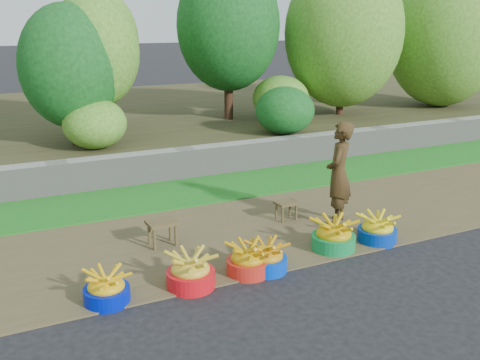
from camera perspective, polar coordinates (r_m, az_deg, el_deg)
name	(u,v)px	position (r m, az deg, el deg)	size (l,w,h in m)	color
ground_plane	(306,267)	(6.39, 7.07, -9.24)	(120.00, 120.00, 0.00)	black
dirt_shoulder	(257,230)	(7.37, 1.84, -5.38)	(80.00, 2.50, 0.02)	brown
grass_verge	(203,189)	(9.08, -3.99, -1.01)	(80.00, 1.50, 0.04)	#1E731E
retaining_wall	(185,163)	(9.78, -5.87, 1.79)	(80.00, 0.35, 0.55)	gray
earth_bank	(121,120)	(14.38, -12.62, 6.22)	(80.00, 10.00, 0.50)	#3C3A1F
vegetation	(104,34)	(11.92, -14.31, 14.82)	(31.74, 7.13, 4.56)	#311E13
basin_a	(106,289)	(5.72, -14.05, -11.19)	(0.47, 0.47, 0.35)	#0013B3
basin_b	(191,272)	(5.87, -5.30, -9.74)	(0.53, 0.53, 0.39)	red
basin_c	(248,260)	(6.13, 0.86, -8.57)	(0.50, 0.50, 0.37)	red
basin_d	(266,258)	(6.21, 2.83, -8.29)	(0.48, 0.48, 0.36)	#0038D2
basin_e	(334,236)	(6.83, 9.96, -5.92)	(0.55, 0.55, 0.41)	#0F813C
basin_f	(377,230)	(7.19, 14.44, -5.14)	(0.51, 0.51, 0.38)	#052FA6
stool_left	(162,226)	(6.85, -8.31, -4.87)	(0.39, 0.30, 0.33)	brown
stool_right	(286,205)	(7.69, 4.96, -2.70)	(0.32, 0.25, 0.27)	brown
vendor_woman	(339,174)	(7.51, 10.49, 0.68)	(0.53, 0.35, 1.45)	black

